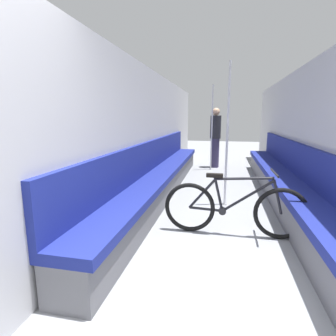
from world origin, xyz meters
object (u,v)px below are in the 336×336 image
at_px(bench_seat_row_left, 161,177).
at_px(bicycle, 234,209).
at_px(grab_pole_near, 212,129).
at_px(passenger_standing, 215,137).
at_px(grab_pole_far, 227,138).
at_px(bench_seat_row_right, 285,183).

distance_m(bench_seat_row_left, bicycle, 1.98).
distance_m(bench_seat_row_left, grab_pole_near, 2.80).
bearing_deg(bicycle, passenger_standing, 95.70).
xyz_separation_m(bench_seat_row_left, grab_pole_far, (1.17, -0.37, 0.79)).
bearing_deg(passenger_standing, grab_pole_near, 112.99).
bearing_deg(bench_seat_row_right, bicycle, -120.56).
height_order(bench_seat_row_right, bicycle, bench_seat_row_right).
bearing_deg(bench_seat_row_left, bicycle, -49.98).
height_order(bicycle, passenger_standing, passenger_standing).
relative_size(grab_pole_far, passenger_standing, 1.35).
xyz_separation_m(bench_seat_row_left, passenger_standing, (0.88, 2.95, 0.55)).
distance_m(grab_pole_near, passenger_standing, 0.46).
xyz_separation_m(bench_seat_row_right, grab_pole_near, (-1.37, 2.56, 0.79)).
bearing_deg(grab_pole_near, passenger_standing, 77.21).
xyz_separation_m(bicycle, grab_pole_near, (-0.48, 4.08, 0.77)).
bearing_deg(bicycle, grab_pole_near, 97.38).
bearing_deg(passenger_standing, bicycle, 130.75).
distance_m(bicycle, grab_pole_far, 1.38).
bearing_deg(bicycle, bench_seat_row_left, 130.74).
bearing_deg(passenger_standing, bench_seat_row_right, 149.27).
height_order(bench_seat_row_left, grab_pole_far, grab_pole_far).
height_order(bench_seat_row_left, bench_seat_row_right, same).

